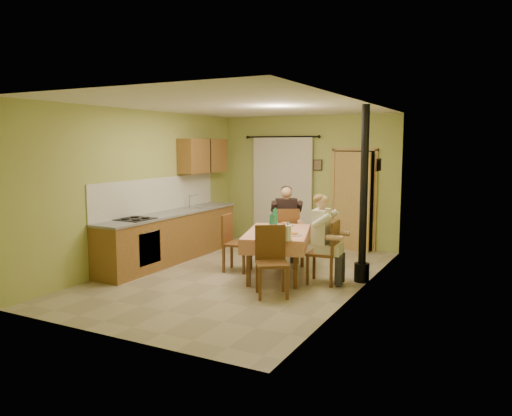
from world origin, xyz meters
The scene contains 17 objects.
floor centered at (0.00, 0.00, 0.00)m, with size 4.00×6.00×0.01m, color tan.
room_shell centered at (0.00, 0.00, 1.82)m, with size 4.04×6.04×2.82m.
kitchen_run centered at (-1.71, 0.40, 0.48)m, with size 0.64×3.64×1.56m.
upper_cabinets centered at (-1.82, 1.70, 1.95)m, with size 0.35×1.40×0.70m, color brown.
curtain centered at (-0.55, 2.90, 1.26)m, with size 1.70×0.07×2.22m.
doorway centered at (1.04, 2.93, 1.05)m, with size 0.96×0.25×2.15m.
dining_table centered at (0.56, 0.28, 0.38)m, with size 1.46×1.88×0.76m.
tableware centered at (0.61, 0.19, 0.83)m, with size 0.99×1.51×0.33m.
chair_far centered at (0.25, 1.33, 0.29)m, with size 0.61×0.61×1.02m.
chair_near centered at (0.95, -0.75, 0.29)m, with size 0.62×0.62×1.01m.
chair_right centered at (1.39, 0.22, 0.29)m, with size 0.47×0.47×1.00m.
chair_left centered at (-0.22, 0.27, 0.29)m, with size 0.48×0.48×0.99m.
man_far centered at (0.25, 1.34, 0.88)m, with size 0.65×0.62×1.39m.
man_right centered at (1.37, 0.22, 0.88)m, with size 0.49×0.60×1.39m.
stove_flue centered at (1.90, 0.60, 1.02)m, with size 0.24×0.24×2.80m.
picture_back centered at (0.25, 2.97, 1.75)m, with size 0.19×0.03×0.23m, color black.
picture_right centered at (1.97, 1.20, 1.85)m, with size 0.03×0.31×0.21m, color brown.
Camera 1 is at (3.98, -7.10, 2.18)m, focal length 35.00 mm.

